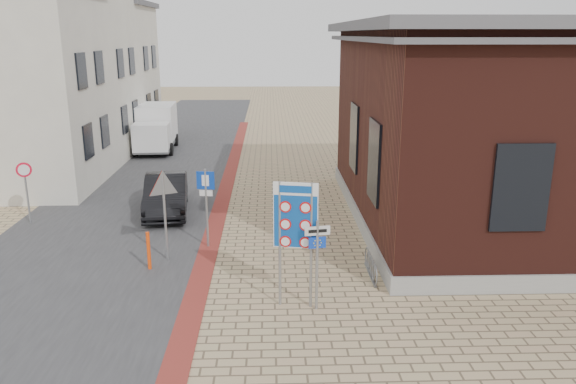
{
  "coord_description": "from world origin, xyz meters",
  "views": [
    {
      "loc": [
        -0.08,
        -11.94,
        6.4
      ],
      "look_at": [
        0.4,
        2.92,
        2.2
      ],
      "focal_mm": 35.0,
      "sensor_mm": 36.0,
      "label": 1
    }
  ],
  "objects_px": {
    "border_sign": "(296,218)",
    "parking_sign": "(206,195)",
    "essen_sign": "(317,252)",
    "bollard": "(149,251)",
    "sedan": "(166,194)",
    "box_truck": "(156,128)"
  },
  "relations": [
    {
      "from": "border_sign",
      "to": "parking_sign",
      "type": "height_order",
      "value": "border_sign"
    },
    {
      "from": "essen_sign",
      "to": "border_sign",
      "type": "bearing_deg",
      "value": 148.83
    },
    {
      "from": "border_sign",
      "to": "bollard",
      "type": "distance_m",
      "value": 4.91
    },
    {
      "from": "sedan",
      "to": "bollard",
      "type": "xyz_separation_m",
      "value": [
        0.44,
        -5.3,
        -0.14
      ]
    },
    {
      "from": "essen_sign",
      "to": "parking_sign",
      "type": "height_order",
      "value": "parking_sign"
    },
    {
      "from": "sedan",
      "to": "box_truck",
      "type": "distance_m",
      "value": 11.9
    },
    {
      "from": "box_truck",
      "to": "border_sign",
      "type": "relative_size",
      "value": 1.59
    },
    {
      "from": "border_sign",
      "to": "sedan",
      "type": "bearing_deg",
      "value": 131.13
    },
    {
      "from": "parking_sign",
      "to": "bollard",
      "type": "xyz_separation_m",
      "value": [
        -1.46,
        -1.7,
        -1.14
      ]
    },
    {
      "from": "sedan",
      "to": "bollard",
      "type": "bearing_deg",
      "value": -92.39
    },
    {
      "from": "border_sign",
      "to": "bollard",
      "type": "xyz_separation_m",
      "value": [
        -4.0,
        2.3,
        -1.69
      ]
    },
    {
      "from": "border_sign",
      "to": "bollard",
      "type": "bearing_deg",
      "value": 160.97
    },
    {
      "from": "essen_sign",
      "to": "parking_sign",
      "type": "relative_size",
      "value": 0.9
    },
    {
      "from": "sedan",
      "to": "essen_sign",
      "type": "bearing_deg",
      "value": -64.78
    },
    {
      "from": "border_sign",
      "to": "parking_sign",
      "type": "bearing_deg",
      "value": 133.26
    },
    {
      "from": "box_truck",
      "to": "bollard",
      "type": "bearing_deg",
      "value": -83.29
    },
    {
      "from": "box_truck",
      "to": "parking_sign",
      "type": "distance_m",
      "value": 15.85
    },
    {
      "from": "box_truck",
      "to": "bollard",
      "type": "relative_size",
      "value": 4.45
    },
    {
      "from": "box_truck",
      "to": "border_sign",
      "type": "xyz_separation_m",
      "value": [
        7.01,
        -19.2,
        0.94
      ]
    },
    {
      "from": "box_truck",
      "to": "essen_sign",
      "type": "bearing_deg",
      "value": -72.22
    },
    {
      "from": "essen_sign",
      "to": "bollard",
      "type": "xyz_separation_m",
      "value": [
        -4.5,
        2.5,
        -0.91
      ]
    },
    {
      "from": "essen_sign",
      "to": "bollard",
      "type": "bearing_deg",
      "value": 141.58
    }
  ]
}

